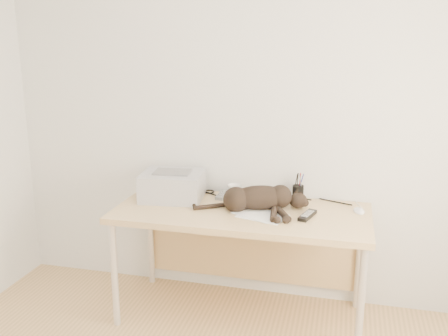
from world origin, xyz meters
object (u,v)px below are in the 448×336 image
(printer, at_px, (173,185))
(cat, at_px, (257,199))
(mug, at_px, (235,191))
(desk, at_px, (244,225))
(pen_cup, at_px, (298,193))
(mouse, at_px, (359,209))

(printer, height_order, cat, printer)
(cat, relative_size, mug, 7.60)
(cat, distance_m, mug, 0.29)
(desk, bearing_deg, cat, -31.91)
(mug, xyz_separation_m, pen_cup, (0.42, 0.04, 0.01))
(desk, relative_size, printer, 3.67)
(desk, distance_m, mug, 0.26)
(desk, height_order, pen_cup, pen_cup)
(pen_cup, distance_m, mouse, 0.42)
(pen_cup, bearing_deg, mug, -174.26)
(desk, distance_m, printer, 0.55)
(printer, xyz_separation_m, pen_cup, (0.82, 0.17, -0.04))
(mug, height_order, mouse, mug)
(pen_cup, bearing_deg, cat, -131.76)
(printer, bearing_deg, mouse, 1.14)
(printer, height_order, mouse, printer)
(desk, relative_size, cat, 2.21)
(mug, distance_m, mouse, 0.83)
(cat, height_order, mouse, cat)
(printer, height_order, mug, printer)
(cat, xyz_separation_m, mug, (-0.19, 0.22, -0.03))
(desk, height_order, cat, cat)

